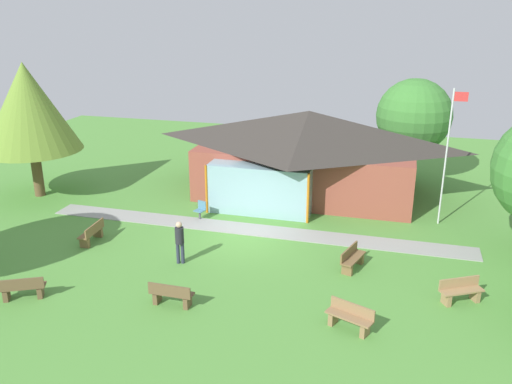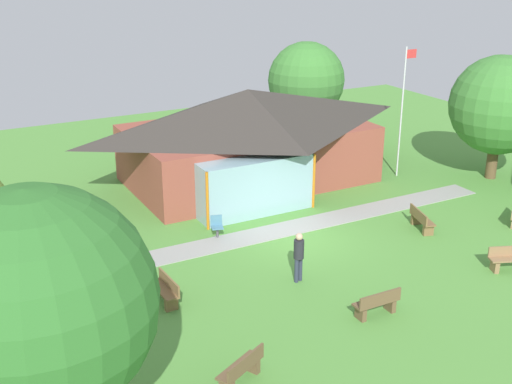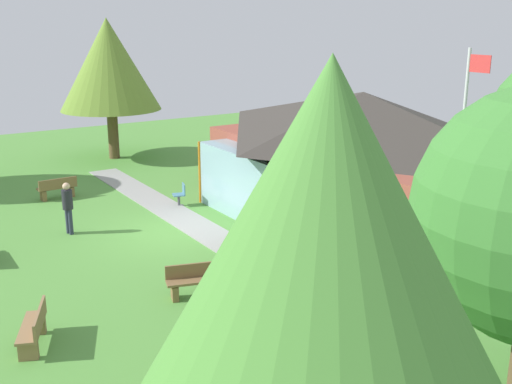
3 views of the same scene
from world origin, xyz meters
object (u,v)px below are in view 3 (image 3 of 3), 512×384
at_px(bench_lawn_far_right, 218,366).
at_px(tree_far_east, 327,240).
at_px(flagpole, 460,166).
at_px(bench_front_right, 34,329).
at_px(visitor_strolling_lawn, 68,204).
at_px(tree_west_hedge, 109,65).
at_px(pavilion, 356,151).
at_px(bench_mid_left, 57,189).
at_px(patio_chair_west, 180,195).
at_px(bench_mid_right, 196,281).

bearing_deg(bench_lawn_far_right, tree_far_east, 140.01).
bearing_deg(flagpole, tree_far_east, -60.46).
bearing_deg(bench_lawn_far_right, bench_front_right, 7.95).
height_order(visitor_strolling_lawn, tree_west_hedge, tree_west_hedge).
xyz_separation_m(pavilion, bench_mid_left, (-7.53, -8.76, -1.86)).
bearing_deg(tree_far_east, pavilion, 136.74).
bearing_deg(patio_chair_west, pavilion, -112.49).
relative_size(patio_chair_west, tree_far_east, 0.13).
distance_m(bench_mid_left, visitor_strolling_lawn, 4.49).
height_order(bench_front_right, tree_far_east, tree_far_east).
relative_size(patio_chair_west, visitor_strolling_lawn, 0.49).
xyz_separation_m(bench_lawn_far_right, visitor_strolling_lawn, (-10.27, 0.15, 0.62)).
bearing_deg(flagpole, patio_chair_west, -167.55).
xyz_separation_m(bench_front_right, tree_far_east, (7.49, 1.85, 3.99)).
relative_size(pavilion, bench_mid_left, 7.86).
height_order(bench_lawn_far_right, bench_mid_left, same).
height_order(pavilion, bench_mid_right, pavilion).
bearing_deg(tree_west_hedge, bench_lawn_far_right, -14.92).
xyz_separation_m(bench_front_right, bench_mid_left, (-11.20, 3.59, 0.00)).
distance_m(flagpole, tree_far_east, 8.99).
bearing_deg(pavilion, patio_chair_west, -128.34).
height_order(bench_mid_right, patio_chair_west, patio_chair_west).
bearing_deg(patio_chair_west, tree_west_hedge, 10.71).
xyz_separation_m(bench_front_right, bench_mid_right, (-0.34, 4.08, 0.00)).
height_order(bench_front_right, visitor_strolling_lawn, visitor_strolling_lawn).
relative_size(flagpole, bench_mid_left, 4.09).
height_order(patio_chair_west, tree_west_hedge, tree_west_hedge).
height_order(bench_mid_right, bench_lawn_far_right, same).
bearing_deg(tree_far_east, bench_mid_right, 164.08).
distance_m(bench_mid_right, tree_far_east, 9.07).
bearing_deg(tree_west_hedge, visitor_strolling_lawn, -27.38).
bearing_deg(bench_mid_left, bench_front_right, -110.19).
relative_size(bench_lawn_far_right, patio_chair_west, 1.77).
height_order(flagpole, visitor_strolling_lawn, flagpole).
distance_m(bench_lawn_far_right, visitor_strolling_lawn, 10.29).
xyz_separation_m(bench_mid_right, tree_west_hedge, (-16.74, 4.00, 4.27)).
xyz_separation_m(bench_mid_right, bench_mid_left, (-10.86, -0.49, 0.00)).
xyz_separation_m(visitor_strolling_lawn, tree_far_east, (14.31, -0.92, 3.37)).
distance_m(visitor_strolling_lawn, tree_far_east, 14.73).
bearing_deg(flagpole, pavilion, 158.01).
xyz_separation_m(bench_mid_right, bench_lawn_far_right, (3.78, -1.47, 0.00)).
relative_size(bench_front_right, patio_chair_west, 1.81).
bearing_deg(patio_chair_west, bench_mid_right, 172.65).
distance_m(bench_lawn_far_right, tree_west_hedge, 21.67).
distance_m(bench_mid_right, patio_chair_west, 8.01).
distance_m(flagpole, tree_west_hedge, 20.27).
relative_size(pavilion, visitor_strolling_lawn, 6.85).
xyz_separation_m(flagpole, bench_mid_right, (-3.42, -5.54, -3.00)).
xyz_separation_m(bench_mid_left, visitor_strolling_lawn, (4.37, -0.82, 0.62)).
distance_m(pavilion, flagpole, 7.37).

